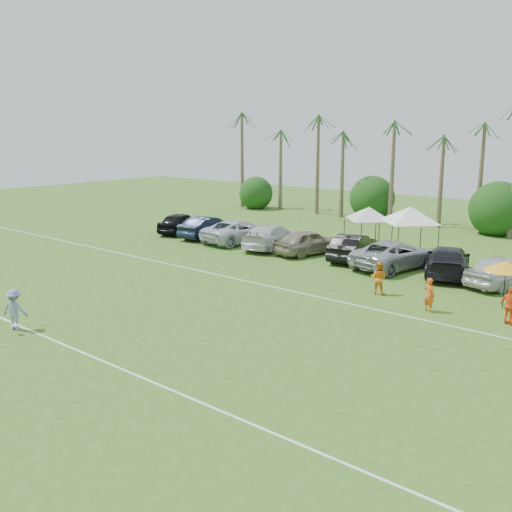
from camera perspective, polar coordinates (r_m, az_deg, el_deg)
The scene contains 28 objects.
ground at distance 23.84m, azimuth -23.65°, elevation -9.10°, with size 120.00×120.00×0.00m, color #3C671E.
field_lines at distance 28.01m, azimuth -8.92°, elevation -4.97°, with size 80.00×12.10×0.01m.
palm_tree_0 at distance 63.55m, azimuth -1.90°, elevation 11.75°, with size 2.40×2.40×8.90m.
palm_tree_1 at distance 60.34m, azimuth 1.74°, elevation 12.54°, with size 2.40×2.40×9.90m.
palm_tree_2 at distance 57.40m, azimuth 5.78°, elevation 13.34°, with size 2.40×2.40×10.90m.
palm_tree_3 at distance 55.28m, azimuth 9.35°, elevation 14.16°, with size 2.40×2.40×11.90m.
palm_tree_4 at distance 53.33m, azimuth 13.02°, elevation 11.29°, with size 2.40×2.40×8.90m.
palm_tree_5 at distance 51.63m, azimuth 17.11°, elevation 12.00°, with size 2.40×2.40×9.90m.
palm_tree_6 at distance 50.21m, azimuth 21.47°, elevation 12.68°, with size 2.40×2.40×10.90m.
bush_tree_0 at distance 62.71m, azimuth 0.81°, elevation 6.55°, with size 4.00×4.00×4.00m.
bush_tree_1 at distance 55.52m, azimuth 11.36°, elevation 5.52°, with size 4.00×4.00×4.00m.
bush_tree_2 at distance 50.97m, azimuth 23.30°, elevation 4.13°, with size 4.00×4.00×4.00m.
sideline_player_a at distance 27.88m, azimuth 16.95°, elevation -3.73°, with size 0.59×0.39×1.63m, color #ED591A.
sideline_player_b at distance 30.14m, azimuth 12.16°, elevation -2.16°, with size 0.84×0.65×1.72m, color orange.
sideline_player_c at distance 27.26m, azimuth 24.08°, elevation -4.57°, with size 1.00×0.42×1.71m, color #FD5B1C.
canopy_tent_left at distance 42.88m, azimuth 11.26°, elevation 4.83°, with size 4.01×4.01×3.25m.
canopy_tent_right at distance 40.39m, azimuth 15.21°, elevation 4.77°, with size 4.61×4.61×3.74m.
market_umbrella at distance 29.32m, azimuth 23.75°, elevation -0.93°, with size 2.07×2.07×2.31m.
frisbee_player at distance 26.37m, azimuth -22.98°, elevation -4.95°, with size 1.35×1.09×1.78m.
parked_car_0 at distance 47.38m, azimuth -7.58°, elevation 3.33°, with size 2.03×5.03×1.72m, color black.
parked_car_1 at distance 45.05m, azimuth -4.89°, elevation 2.92°, with size 1.82×5.21×1.72m, color black.
parked_car_2 at distance 43.05m, azimuth -1.67°, elevation 2.51°, with size 2.85×6.17×1.72m, color silver.
parked_car_3 at distance 40.95m, azimuth 1.58°, elevation 1.98°, with size 2.40×5.91×1.72m, color silver.
parked_car_4 at distance 39.08m, azimuth 5.25°, elevation 1.42°, with size 2.03×5.03×1.72m, color gray.
parked_car_5 at distance 37.81m, azimuth 9.65°, elevation 0.92°, with size 1.82×5.21×1.72m, color black.
parked_car_6 at distance 35.99m, azimuth 13.70°, elevation 0.15°, with size 2.85×6.17×1.72m, color #9FA1A8.
parked_car_7 at distance 35.11m, azimuth 18.65°, elevation -0.47°, with size 2.40×5.91×1.72m, color black.
parked_car_8 at distance 33.72m, azimuth 23.42°, elevation -1.37°, with size 2.03×5.03×1.72m, color silver.
Camera 1 is at (20.19, -9.51, 8.37)m, focal length 40.00 mm.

